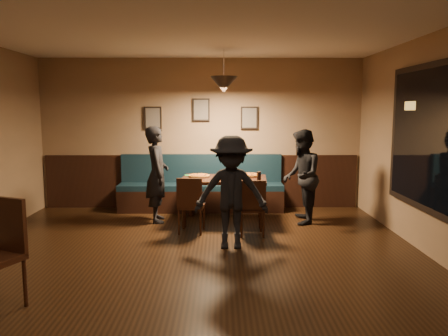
# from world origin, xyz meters

# --- Properties ---
(floor) EXTENTS (7.00, 7.00, 0.00)m
(floor) POSITION_xyz_m (0.00, 0.00, 0.00)
(floor) COLOR black
(floor) RESTS_ON ground
(ceiling) EXTENTS (7.00, 7.00, 0.00)m
(ceiling) POSITION_xyz_m (0.00, 0.00, 2.80)
(ceiling) COLOR silver
(ceiling) RESTS_ON ground
(wall_back) EXTENTS (6.00, 0.00, 6.00)m
(wall_back) POSITION_xyz_m (0.00, 3.50, 1.40)
(wall_back) COLOR #8C704F
(wall_back) RESTS_ON ground
(wall_front) EXTENTS (6.00, 0.00, 6.00)m
(wall_front) POSITION_xyz_m (0.00, -3.50, 1.40)
(wall_front) COLOR #8C704F
(wall_front) RESTS_ON ground
(wainscot) EXTENTS (5.88, 0.06, 1.00)m
(wainscot) POSITION_xyz_m (0.00, 3.47, 0.50)
(wainscot) COLOR black
(wainscot) RESTS_ON ground
(booth_bench) EXTENTS (3.00, 0.60, 1.00)m
(booth_bench) POSITION_xyz_m (0.00, 3.20, 0.50)
(booth_bench) COLOR #0F232D
(booth_bench) RESTS_ON ground
(window_frame) EXTENTS (0.06, 2.56, 1.86)m
(window_frame) POSITION_xyz_m (2.96, 0.50, 1.50)
(window_frame) COLOR black
(window_frame) RESTS_ON wall_right
(window_glass) EXTENTS (0.00, 2.40, 2.40)m
(window_glass) POSITION_xyz_m (2.93, 0.50, 1.50)
(window_glass) COLOR black
(window_glass) RESTS_ON wall_right
(picture_left) EXTENTS (0.32, 0.04, 0.42)m
(picture_left) POSITION_xyz_m (-0.90, 3.47, 1.70)
(picture_left) COLOR black
(picture_left) RESTS_ON wall_back
(picture_center) EXTENTS (0.32, 0.04, 0.42)m
(picture_center) POSITION_xyz_m (0.00, 3.47, 1.85)
(picture_center) COLOR black
(picture_center) RESTS_ON wall_back
(picture_right) EXTENTS (0.32, 0.04, 0.42)m
(picture_right) POSITION_xyz_m (0.90, 3.47, 1.70)
(picture_right) COLOR black
(picture_right) RESTS_ON wall_back
(pendant_lamp) EXTENTS (0.44, 0.44, 0.25)m
(pendant_lamp) POSITION_xyz_m (0.42, 2.34, 2.25)
(pendant_lamp) COLOR black
(pendant_lamp) RESTS_ON ceiling
(dining_table) EXTENTS (1.44, 0.99, 0.74)m
(dining_table) POSITION_xyz_m (0.42, 2.34, 0.37)
(dining_table) COLOR #32190E
(dining_table) RESTS_ON floor
(chair_near_left) EXTENTS (0.42, 0.42, 0.85)m
(chair_near_left) POSITION_xyz_m (-0.08, 1.73, 0.43)
(chair_near_left) COLOR black
(chair_near_left) RESTS_ON floor
(chair_near_right) EXTENTS (0.38, 0.38, 0.84)m
(chair_near_right) POSITION_xyz_m (0.82, 1.58, 0.42)
(chair_near_right) COLOR #311E0D
(chair_near_right) RESTS_ON floor
(diner_left) EXTENTS (0.47, 0.63, 1.58)m
(diner_left) POSITION_xyz_m (-0.69, 2.40, 0.79)
(diner_left) COLOR black
(diner_left) RESTS_ON floor
(diner_right) EXTENTS (0.68, 0.82, 1.54)m
(diner_right) POSITION_xyz_m (1.68, 2.28, 0.77)
(diner_right) COLOR black
(diner_right) RESTS_ON floor
(diner_front) EXTENTS (0.99, 0.58, 1.51)m
(diner_front) POSITION_xyz_m (0.50, 0.98, 0.76)
(diner_front) COLOR black
(diner_front) RESTS_ON floor
(pizza_a) EXTENTS (0.42, 0.42, 0.04)m
(pizza_a) POSITION_xyz_m (0.00, 2.47, 0.76)
(pizza_a) COLOR orange
(pizza_a) RESTS_ON dining_table
(pizza_b) EXTENTS (0.34, 0.34, 0.04)m
(pizza_b) POSITION_xyz_m (0.46, 2.19, 0.76)
(pizza_b) COLOR orange
(pizza_b) RESTS_ON dining_table
(pizza_c) EXTENTS (0.43, 0.43, 0.04)m
(pizza_c) POSITION_xyz_m (0.81, 2.52, 0.76)
(pizza_c) COLOR gold
(pizza_c) RESTS_ON dining_table
(soda_glass) EXTENTS (0.07, 0.07, 0.14)m
(soda_glass) POSITION_xyz_m (0.97, 2.06, 0.81)
(soda_glass) COLOR black
(soda_glass) RESTS_ON dining_table
(tabasco_bottle) EXTENTS (0.03, 0.03, 0.11)m
(tabasco_bottle) POSITION_xyz_m (0.99, 2.26, 0.80)
(tabasco_bottle) COLOR #941F04
(tabasco_bottle) RESTS_ON dining_table
(napkin_a) EXTENTS (0.17, 0.17, 0.01)m
(napkin_a) POSITION_xyz_m (-0.17, 2.64, 0.74)
(napkin_a) COLOR #1C6A2A
(napkin_a) RESTS_ON dining_table
(napkin_b) EXTENTS (0.20, 0.20, 0.01)m
(napkin_b) POSITION_xyz_m (-0.17, 2.07, 0.74)
(napkin_b) COLOR #217D25
(napkin_b) RESTS_ON dining_table
(cutlery_set) EXTENTS (0.19, 0.08, 0.00)m
(cutlery_set) POSITION_xyz_m (0.42, 1.92, 0.74)
(cutlery_set) COLOR #B5B5B9
(cutlery_set) RESTS_ON dining_table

